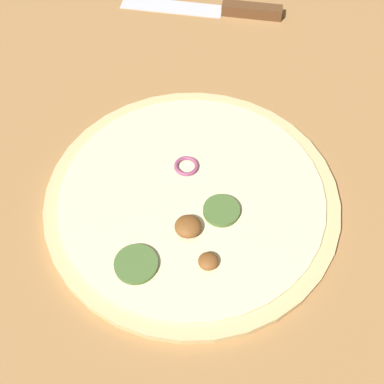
{
  "coord_description": "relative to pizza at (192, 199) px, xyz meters",
  "views": [
    {
      "loc": [
        0.16,
        -0.32,
        0.52
      ],
      "look_at": [
        0.0,
        0.0,
        0.02
      ],
      "focal_mm": 50.0,
      "sensor_mm": 36.0,
      "label": 1
    }
  ],
  "objects": [
    {
      "name": "ground_plane",
      "position": [
        -0.0,
        0.0,
        -0.01
      ],
      "size": [
        3.0,
        3.0,
        0.0
      ],
      "primitive_type": "plane",
      "color": "#9E703F"
    },
    {
      "name": "pizza",
      "position": [
        0.0,
        0.0,
        0.0
      ],
      "size": [
        0.35,
        0.35,
        0.03
      ],
      "color": "#D6B77A",
      "rests_on": "ground_plane"
    },
    {
      "name": "knife",
      "position": [
        -0.11,
        0.35,
        -0.0
      ],
      "size": [
        0.25,
        0.1,
        0.02
      ],
      "rotation": [
        0.0,
        0.0,
        3.44
      ],
      "color": "silver",
      "rests_on": "ground_plane"
    }
  ]
}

